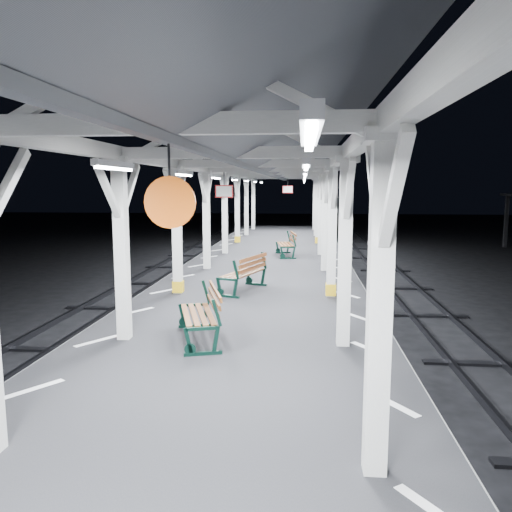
# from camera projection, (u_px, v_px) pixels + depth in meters

# --- Properties ---
(ground) EXTENTS (120.00, 120.00, 0.00)m
(ground) POSITION_uv_depth(u_px,v_px,m) (245.00, 357.00, 11.18)
(ground) COLOR black
(ground) RESTS_ON ground
(platform) EXTENTS (6.00, 50.00, 1.00)m
(platform) POSITION_uv_depth(u_px,v_px,m) (244.00, 336.00, 11.11)
(platform) COLOR black
(platform) RESTS_ON ground
(hazard_stripes_left) EXTENTS (1.00, 48.00, 0.01)m
(hazard_stripes_left) POSITION_uv_depth(u_px,v_px,m) (137.00, 311.00, 11.27)
(hazard_stripes_left) COLOR silver
(hazard_stripes_left) RESTS_ON platform
(hazard_stripes_right) EXTENTS (1.00, 48.00, 0.01)m
(hazard_stripes_right) POSITION_uv_depth(u_px,v_px,m) (356.00, 316.00, 10.82)
(hazard_stripes_right) COLOR silver
(hazard_stripes_right) RESTS_ON platform
(track_left) EXTENTS (2.20, 60.00, 0.16)m
(track_left) POSITION_uv_depth(u_px,v_px,m) (32.00, 347.00, 11.64)
(track_left) COLOR #2D2D33
(track_left) RESTS_ON ground
(track_right) EXTENTS (2.20, 60.00, 0.16)m
(track_right) POSITION_uv_depth(u_px,v_px,m) (475.00, 361.00, 10.71)
(track_right) COLOR #2D2D33
(track_right) RESTS_ON ground
(canopy) EXTENTS (5.40, 49.00, 4.65)m
(canopy) POSITION_uv_depth(u_px,v_px,m) (244.00, 150.00, 10.53)
(canopy) COLOR silver
(canopy) RESTS_ON platform
(bench_near) EXTENTS (1.14, 1.89, 0.97)m
(bench_near) POSITION_uv_depth(u_px,v_px,m) (204.00, 312.00, 9.12)
(bench_near) COLOR black
(bench_near) RESTS_ON platform
(bench_mid) EXTENTS (1.22, 1.93, 0.98)m
(bench_mid) POSITION_uv_depth(u_px,v_px,m) (246.00, 272.00, 13.35)
(bench_mid) COLOR black
(bench_mid) RESTS_ON platform
(bench_far) EXTENTS (0.93, 1.86, 0.96)m
(bench_far) POSITION_uv_depth(u_px,v_px,m) (288.00, 243.00, 20.18)
(bench_far) COLOR black
(bench_far) RESTS_ON platform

